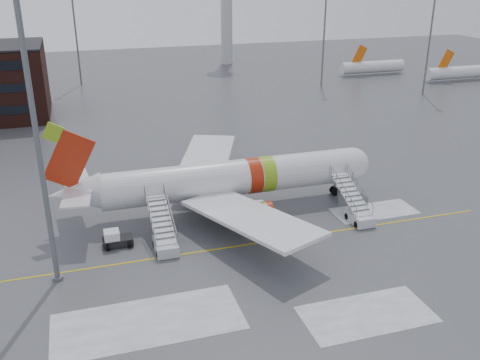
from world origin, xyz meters
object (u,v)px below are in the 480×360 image
object	(u,v)px
pushback_tug	(116,239)
light_mast_near	(33,110)
airstair_fwd	(357,210)
airstair_aft	(164,237)
airliner	(226,179)

from	to	relation	value
pushback_tug	light_mast_near	world-z (taller)	light_mast_near
airstair_fwd	airstair_aft	size ratio (longest dim) A/B	1.00
pushback_tug	airstair_aft	bearing A→B (deg)	-20.79
airstair_aft	light_mast_near	distance (m)	16.81
airstair_fwd	pushback_tug	world-z (taller)	airstair_fwd
airstair_aft	airstair_fwd	bearing A→B (deg)	0.00
airstair_fwd	light_mast_near	size ratio (longest dim) A/B	0.27
airstair_fwd	airliner	bearing A→B (deg)	151.77
airstair_aft	light_mast_near	size ratio (longest dim) A/B	0.27
airstair_aft	pushback_tug	distance (m)	4.62
airstair_aft	light_mast_near	bearing A→B (deg)	-163.45
airliner	airstair_fwd	size ratio (longest dim) A/B	4.55
airliner	airstair_fwd	bearing A→B (deg)	-28.23
airstair_fwd	airstair_aft	world-z (taller)	same
airstair_fwd	light_mast_near	xyz separation A→B (m)	(-29.59, -2.83, 13.55)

